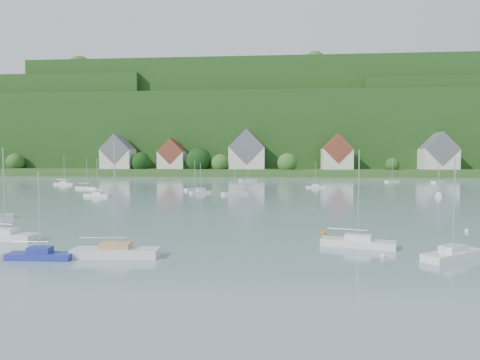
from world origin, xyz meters
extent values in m
cube|color=#2C5921|center=(0.00, 200.00, 1.50)|extent=(600.00, 60.00, 3.00)
cube|color=#1A3B13|center=(0.00, 275.00, 20.00)|extent=(620.00, 160.00, 40.00)
cube|color=#1A3B13|center=(-150.00, 260.00, 24.00)|extent=(200.00, 120.00, 52.00)
cube|color=#1A3B13|center=(10.00, 270.00, 28.00)|extent=(240.00, 130.00, 60.00)
sphere|color=#255920|center=(-108.08, 191.48, 5.80)|extent=(8.61, 8.61, 8.61)
sphere|color=#255920|center=(-6.80, 183.88, 5.66)|extent=(8.19, 8.19, 8.19)
sphere|color=#255920|center=(-51.96, 186.07, 5.11)|extent=(6.49, 6.49, 6.49)
sphere|color=#255920|center=(46.85, 192.08, 6.95)|extent=(12.16, 12.16, 12.16)
sphere|color=#255920|center=(22.99, 179.93, 5.84)|extent=(8.73, 8.73, 8.73)
sphere|color=black|center=(-43.87, 185.86, 6.03)|extent=(9.32, 9.32, 9.32)
sphere|color=#254D17|center=(67.84, 181.69, 5.03)|extent=(6.24, 6.24, 6.24)
sphere|color=black|center=(89.43, 194.54, 5.65)|extent=(8.16, 8.16, 8.16)
sphere|color=black|center=(-17.00, 186.36, 6.87)|extent=(11.92, 11.92, 11.92)
sphere|color=#255920|center=(-119.71, 228.54, 51.84)|extent=(10.52, 10.52, 10.52)
sphere|color=#254D17|center=(-84.27, 263.14, 51.80)|extent=(10.29, 10.29, 10.29)
sphere|color=black|center=(-68.16, 251.39, 51.26)|extent=(7.18, 7.18, 7.18)
sphere|color=#254D17|center=(39.50, 255.03, 60.25)|extent=(12.83, 12.83, 12.83)
sphere|color=#255920|center=(-39.93, 242.18, 59.43)|extent=(8.18, 8.18, 8.18)
sphere|color=#254D17|center=(1.11, 279.65, 60.23)|extent=(12.73, 12.73, 12.73)
sphere|color=#254D17|center=(83.40, 244.53, 60.01)|extent=(11.50, 11.50, 11.50)
sphere|color=#254D17|center=(60.71, 274.89, 60.56)|extent=(14.65, 14.65, 14.65)
sphere|color=#255920|center=(39.25, 231.29, 60.09)|extent=(11.95, 11.95, 11.95)
sphere|color=#254D17|center=(119.44, 238.58, 59.71)|extent=(9.76, 9.76, 9.76)
sphere|color=#255920|center=(-47.14, 274.29, 59.24)|extent=(7.07, 7.07, 7.07)
sphere|color=black|center=(-3.47, 243.31, 59.44)|extent=(8.21, 8.21, 8.21)
sphere|color=#255920|center=(-22.82, 267.10, 60.14)|extent=(12.24, 12.24, 12.24)
sphere|color=#255920|center=(114.51, 242.98, 59.58)|extent=(9.00, 9.00, 9.00)
sphere|color=#255920|center=(-95.50, 235.90, 60.39)|extent=(13.65, 13.65, 13.65)
sphere|color=#254D17|center=(101.03, 257.97, 59.41)|extent=(8.03, 8.03, 8.03)
sphere|color=#255920|center=(100.48, 258.36, 48.62)|extent=(14.97, 14.97, 14.97)
sphere|color=#254D17|center=(78.67, 255.82, 47.71)|extent=(9.78, 9.78, 9.78)
sphere|color=#254D17|center=(119.68, 254.71, 48.10)|extent=(12.02, 12.02, 12.02)
sphere|color=#255920|center=(99.14, 247.22, 47.66)|extent=(9.48, 9.48, 9.48)
sphere|color=#254D17|center=(-39.98, 262.14, 42.10)|extent=(12.01, 12.01, 12.01)
sphere|color=black|center=(118.67, 252.35, 42.64)|extent=(15.08, 15.08, 15.08)
sphere|color=#255920|center=(108.41, 268.02, 42.80)|extent=(15.99, 15.99, 15.99)
sphere|color=black|center=(-3.70, 272.21, 42.75)|extent=(15.72, 15.72, 15.72)
sphere|color=#254D17|center=(10.88, 267.92, 41.84)|extent=(10.54, 10.54, 10.54)
sphere|color=black|center=(-175.91, 289.59, 41.53)|extent=(8.74, 8.74, 8.74)
cube|color=beige|center=(-55.00, 187.00, 7.50)|extent=(14.00, 10.00, 9.00)
cube|color=slate|center=(-55.00, 187.00, 12.00)|extent=(14.00, 10.40, 14.00)
cube|color=beige|center=(-30.00, 189.00, 7.00)|extent=(12.00, 9.00, 8.00)
cube|color=brown|center=(-30.00, 189.00, 11.00)|extent=(12.00, 9.36, 12.00)
cube|color=beige|center=(5.00, 188.00, 8.00)|extent=(16.00, 11.00, 10.00)
cube|color=slate|center=(5.00, 188.00, 13.00)|extent=(16.00, 11.44, 16.00)
cube|color=beige|center=(45.00, 186.00, 7.50)|extent=(13.00, 10.00, 9.00)
cube|color=brown|center=(45.00, 186.00, 12.00)|extent=(13.00, 10.40, 13.00)
cube|color=beige|center=(90.00, 190.00, 7.50)|extent=(15.00, 10.00, 9.00)
cube|color=slate|center=(90.00, 190.00, 12.00)|extent=(15.00, 10.40, 15.00)
cube|color=white|center=(-9.47, 35.84, 0.34)|extent=(7.08, 2.99, 0.69)
cube|color=white|center=(-9.47, 35.84, 0.94)|extent=(2.58, 1.71, 0.50)
cylinder|color=silver|center=(-9.47, 35.84, 4.97)|extent=(0.10, 0.10, 8.57)
cube|color=#24329A|center=(-1.50, 28.36, 0.26)|extent=(5.30, 1.62, 0.53)
cube|color=#24329A|center=(-1.50, 28.36, 0.78)|extent=(1.87, 1.08, 0.50)
cylinder|color=silver|center=(-1.50, 28.36, 3.81)|extent=(0.10, 0.10, 6.58)
cylinder|color=silver|center=(-2.29, 28.34, 1.43)|extent=(2.90, 0.16, 0.08)
cube|color=white|center=(4.32, 29.60, 0.36)|extent=(7.19, 2.35, 0.71)
cube|color=tan|center=(4.32, 29.60, 0.96)|extent=(2.55, 1.52, 0.50)
cylinder|color=silver|center=(4.32, 29.60, 5.15)|extent=(0.10, 0.10, 8.88)
cylinder|color=silver|center=(3.26, 29.54, 1.61)|extent=(3.91, 0.28, 0.08)
cube|color=white|center=(31.91, 31.21, 0.31)|extent=(5.98, 5.01, 0.61)
cube|color=white|center=(31.91, 31.21, 0.86)|extent=(2.45, 2.24, 0.50)
cylinder|color=silver|center=(31.91, 31.21, 4.46)|extent=(0.10, 0.10, 7.68)
cylinder|color=silver|center=(31.17, 30.67, 1.51)|extent=(2.78, 2.06, 0.08)
cube|color=white|center=(25.13, 35.30, 0.33)|extent=(6.90, 3.78, 0.67)
cube|color=white|center=(25.13, 35.30, 0.92)|extent=(2.61, 1.94, 0.50)
cylinder|color=silver|center=(25.13, 35.30, 4.82)|extent=(0.10, 0.10, 8.31)
cylinder|color=silver|center=(24.17, 35.60, 1.57)|extent=(3.51, 1.18, 0.08)
sphere|color=white|center=(26.36, 31.22, 0.00)|extent=(0.48, 0.48, 0.48)
sphere|color=orange|center=(22.70, 41.52, 0.00)|extent=(0.48, 0.48, 0.48)
sphere|color=white|center=(38.68, 44.14, 0.00)|extent=(0.47, 0.47, 0.47)
cube|color=white|center=(8.70, 88.62, 0.30)|extent=(5.93, 4.51, 0.59)
cylinder|color=silver|center=(8.70, 88.62, 4.30)|extent=(0.10, 0.10, 7.42)
cylinder|color=silver|center=(7.94, 88.15, 1.49)|extent=(2.83, 1.77, 0.08)
cube|color=white|center=(-45.30, 117.48, 0.32)|extent=(6.67, 2.89, 0.65)
cube|color=white|center=(-45.30, 117.48, 0.90)|extent=(2.44, 1.63, 0.50)
cylinder|color=silver|center=(-45.30, 117.48, 4.68)|extent=(0.10, 0.10, 8.06)
cylinder|color=silver|center=(-46.25, 117.65, 1.55)|extent=(3.51, 0.69, 0.08)
cube|color=white|center=(70.66, 138.15, 0.31)|extent=(5.70, 5.39, 0.61)
cylinder|color=silver|center=(70.66, 138.15, 4.45)|extent=(0.10, 0.10, 7.67)
cylinder|color=silver|center=(69.98, 137.53, 1.51)|extent=(2.55, 2.32, 0.08)
cube|color=white|center=(51.89, 87.55, 0.23)|extent=(2.93, 4.85, 0.47)
cube|color=white|center=(51.89, 87.55, 0.72)|extent=(1.45, 1.86, 0.50)
cylinder|color=silver|center=(51.89, 87.55, 3.40)|extent=(0.10, 0.10, 5.86)
cylinder|color=silver|center=(51.63, 86.90, 1.37)|extent=(1.01, 2.43, 0.08)
cube|color=white|center=(-2.37, 99.83, 0.28)|extent=(5.06, 5.05, 0.56)
cylinder|color=silver|center=(-2.37, 99.83, 4.05)|extent=(0.10, 0.10, 6.98)
cylinder|color=silver|center=(-2.96, 99.23, 1.46)|extent=(2.23, 2.23, 0.08)
cube|color=white|center=(0.51, 91.62, 0.26)|extent=(5.02, 4.11, 0.51)
cube|color=white|center=(0.51, 91.62, 0.76)|extent=(2.05, 1.85, 0.50)
cylinder|color=silver|center=(0.51, 91.62, 3.72)|extent=(0.10, 0.10, 6.41)
cylinder|color=silver|center=(-0.12, 91.18, 1.41)|extent=(2.36, 1.68, 0.08)
cube|color=white|center=(-31.19, 101.93, 0.31)|extent=(6.35, 3.09, 0.61)
cylinder|color=silver|center=(-31.19, 101.93, 4.43)|extent=(0.10, 0.10, 7.64)
cylinder|color=silver|center=(-32.09, 102.15, 1.51)|extent=(3.29, 0.86, 0.08)
cube|color=white|center=(-19.62, 81.60, 0.29)|extent=(6.07, 2.83, 0.59)
cube|color=white|center=(-19.62, 81.60, 0.84)|extent=(2.24, 1.55, 0.50)
cylinder|color=silver|center=(-19.62, 81.60, 4.24)|extent=(0.10, 0.10, 7.32)
cylinder|color=silver|center=(-20.48, 81.78, 1.49)|extent=(3.16, 0.76, 0.08)
cube|color=white|center=(56.78, 140.74, 0.28)|extent=(5.60, 4.54, 0.57)
cylinder|color=silver|center=(56.78, 140.74, 4.13)|extent=(0.10, 0.10, 7.12)
cylinder|color=silver|center=(56.07, 140.25, 1.47)|extent=(2.63, 1.84, 0.08)
cube|color=white|center=(28.62, 111.80, 0.26)|extent=(5.32, 2.03, 0.52)
cube|color=white|center=(28.62, 111.80, 0.77)|extent=(1.92, 1.21, 0.50)
cylinder|color=silver|center=(28.62, 111.80, 3.76)|extent=(0.10, 0.10, 6.48)
cylinder|color=silver|center=(27.85, 111.72, 1.42)|extent=(2.84, 0.40, 0.08)
cube|color=white|center=(8.24, 143.70, 0.32)|extent=(6.25, 5.09, 0.64)
cylinder|color=silver|center=(8.24, 143.70, 4.62)|extent=(0.10, 0.10, 7.96)
cylinder|color=silver|center=(7.45, 143.16, 1.54)|extent=(2.93, 2.06, 0.08)
camera|label=1|loc=(17.40, -4.06, 8.26)|focal=31.63mm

